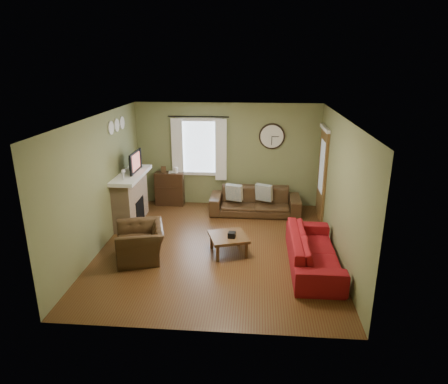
# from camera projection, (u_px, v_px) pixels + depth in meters

# --- Properties ---
(floor) EXTENTS (4.60, 5.20, 0.00)m
(floor) POSITION_uv_depth(u_px,v_px,m) (217.00, 248.00, 8.02)
(floor) COLOR #4E2E16
(floor) RESTS_ON ground
(ceiling) EXTENTS (4.60, 5.20, 0.00)m
(ceiling) POSITION_uv_depth(u_px,v_px,m) (217.00, 117.00, 7.19)
(ceiling) COLOR white
(ceiling) RESTS_ON ground
(wall_left) EXTENTS (0.00, 5.20, 2.60)m
(wall_left) POSITION_uv_depth(u_px,v_px,m) (100.00, 183.00, 7.79)
(wall_left) COLOR olive
(wall_left) RESTS_ON ground
(wall_right) EXTENTS (0.00, 5.20, 2.60)m
(wall_right) POSITION_uv_depth(u_px,v_px,m) (340.00, 189.00, 7.43)
(wall_right) COLOR olive
(wall_right) RESTS_ON ground
(wall_back) EXTENTS (4.60, 0.00, 2.60)m
(wall_back) POSITION_uv_depth(u_px,v_px,m) (227.00, 155.00, 10.06)
(wall_back) COLOR olive
(wall_back) RESTS_ON ground
(wall_front) EXTENTS (4.60, 0.00, 2.60)m
(wall_front) POSITION_uv_depth(u_px,v_px,m) (197.00, 247.00, 5.15)
(wall_front) COLOR olive
(wall_front) RESTS_ON ground
(fireplace) EXTENTS (0.40, 1.40, 1.10)m
(fireplace) POSITION_uv_depth(u_px,v_px,m) (131.00, 200.00, 9.09)
(fireplace) COLOR tan
(fireplace) RESTS_ON floor
(firebox) EXTENTS (0.04, 0.60, 0.55)m
(firebox) POSITION_uv_depth(u_px,v_px,m) (140.00, 210.00, 9.16)
(firebox) COLOR black
(firebox) RESTS_ON fireplace
(mantel) EXTENTS (0.58, 1.60, 0.08)m
(mantel) POSITION_uv_depth(u_px,v_px,m) (130.00, 175.00, 8.91)
(mantel) COLOR white
(mantel) RESTS_ON fireplace
(tv) EXTENTS (0.08, 0.60, 0.35)m
(tv) POSITION_uv_depth(u_px,v_px,m) (132.00, 164.00, 8.98)
(tv) COLOR black
(tv) RESTS_ON mantel
(tv_screen) EXTENTS (0.02, 0.62, 0.36)m
(tv_screen) POSITION_uv_depth(u_px,v_px,m) (136.00, 162.00, 8.95)
(tv_screen) COLOR #994C3F
(tv_screen) RESTS_ON mantel
(medallion_left) EXTENTS (0.28, 0.28, 0.03)m
(medallion_left) POSITION_uv_depth(u_px,v_px,m) (111.00, 128.00, 8.24)
(medallion_left) COLOR white
(medallion_left) RESTS_ON wall_left
(medallion_mid) EXTENTS (0.28, 0.28, 0.03)m
(medallion_mid) POSITION_uv_depth(u_px,v_px,m) (117.00, 125.00, 8.57)
(medallion_mid) COLOR white
(medallion_mid) RESTS_ON wall_left
(medallion_right) EXTENTS (0.28, 0.28, 0.03)m
(medallion_right) POSITION_uv_depth(u_px,v_px,m) (122.00, 123.00, 8.90)
(medallion_right) COLOR white
(medallion_right) RESTS_ON wall_left
(window_pane) EXTENTS (1.00, 0.02, 1.30)m
(window_pane) POSITION_uv_depth(u_px,v_px,m) (200.00, 147.00, 10.04)
(window_pane) COLOR silver
(window_pane) RESTS_ON wall_back
(curtain_rod) EXTENTS (0.03, 0.03, 1.50)m
(curtain_rod) POSITION_uv_depth(u_px,v_px,m) (198.00, 117.00, 9.70)
(curtain_rod) COLOR black
(curtain_rod) RESTS_ON wall_back
(curtain_left) EXTENTS (0.28, 0.04, 1.55)m
(curtain_left) POSITION_uv_depth(u_px,v_px,m) (177.00, 149.00, 10.00)
(curtain_left) COLOR white
(curtain_left) RESTS_ON wall_back
(curtain_right) EXTENTS (0.28, 0.04, 1.55)m
(curtain_right) POSITION_uv_depth(u_px,v_px,m) (221.00, 150.00, 9.91)
(curtain_right) COLOR white
(curtain_right) RESTS_ON wall_back
(wall_clock) EXTENTS (0.64, 0.06, 0.64)m
(wall_clock) POSITION_uv_depth(u_px,v_px,m) (272.00, 136.00, 9.77)
(wall_clock) COLOR white
(wall_clock) RESTS_ON wall_back
(door) EXTENTS (0.05, 0.90, 2.10)m
(door) POSITION_uv_depth(u_px,v_px,m) (322.00, 175.00, 9.26)
(door) COLOR brown
(door) RESTS_ON floor
(bookshelf) EXTENTS (0.72, 0.31, 0.86)m
(bookshelf) POSITION_uv_depth(u_px,v_px,m) (170.00, 189.00, 10.27)
(bookshelf) COLOR #321E11
(bookshelf) RESTS_ON floor
(book) EXTENTS (0.19, 0.24, 0.02)m
(book) POSITION_uv_depth(u_px,v_px,m) (168.00, 169.00, 10.12)
(book) COLOR #4B321C
(book) RESTS_ON bookshelf
(sofa_brown) EXTENTS (2.17, 0.85, 0.63)m
(sofa_brown) POSITION_uv_depth(u_px,v_px,m) (255.00, 201.00, 9.70)
(sofa_brown) COLOR #372515
(sofa_brown) RESTS_ON floor
(pillow_left) EXTENTS (0.42, 0.24, 0.40)m
(pillow_left) POSITION_uv_depth(u_px,v_px,m) (234.00, 192.00, 9.60)
(pillow_left) COLOR #919C98
(pillow_left) RESTS_ON sofa_brown
(pillow_right) EXTENTS (0.42, 0.27, 0.41)m
(pillow_right) POSITION_uv_depth(u_px,v_px,m) (264.00, 193.00, 9.60)
(pillow_right) COLOR #919C98
(pillow_right) RESTS_ON sofa_brown
(sofa_red) EXTENTS (0.84, 2.16, 0.63)m
(sofa_red) POSITION_uv_depth(u_px,v_px,m) (314.00, 251.00, 7.19)
(sofa_red) COLOR maroon
(sofa_red) RESTS_ON floor
(armchair) EXTENTS (1.11, 1.20, 0.64)m
(armchair) POSITION_uv_depth(u_px,v_px,m) (140.00, 242.00, 7.51)
(armchair) COLOR #372515
(armchair) RESTS_ON floor
(coffee_table) EXTENTS (0.87, 0.87, 0.37)m
(coffee_table) POSITION_uv_depth(u_px,v_px,m) (228.00, 244.00, 7.74)
(coffee_table) COLOR #4B321C
(coffee_table) RESTS_ON floor
(tissue_box) EXTENTS (0.16, 0.16, 0.11)m
(tissue_box) POSITION_uv_depth(u_px,v_px,m) (232.00, 236.00, 7.60)
(tissue_box) COLOR black
(tissue_box) RESTS_ON coffee_table
(wine_glass_a) EXTENTS (0.08, 0.08, 0.22)m
(wine_glass_a) POSITION_uv_depth(u_px,v_px,m) (123.00, 175.00, 8.38)
(wine_glass_a) COLOR white
(wine_glass_a) RESTS_ON mantel
(wine_glass_b) EXTENTS (0.08, 0.08, 0.22)m
(wine_glass_b) POSITION_uv_depth(u_px,v_px,m) (124.00, 175.00, 8.41)
(wine_glass_b) COLOR white
(wine_glass_b) RESTS_ON mantel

